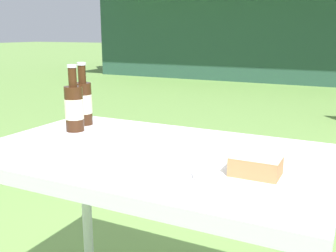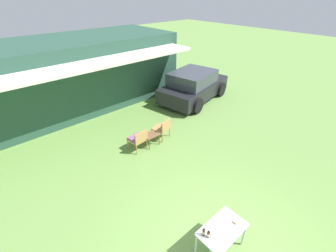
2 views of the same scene
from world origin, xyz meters
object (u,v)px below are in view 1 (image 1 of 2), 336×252
at_px(cola_bottle_near, 74,107).
at_px(cola_bottle_far, 83,102).
at_px(patio_table, 153,175).
at_px(cake_on_plate, 248,170).

distance_m(cola_bottle_near, cola_bottle_far, 0.09).
xyz_separation_m(patio_table, cake_on_plate, (0.30, -0.09, 0.09)).
relative_size(patio_table, cake_on_plate, 4.26).
xyz_separation_m(cake_on_plate, cola_bottle_near, (-0.64, 0.17, 0.06)).
height_order(patio_table, cola_bottle_near, cola_bottle_near).
bearing_deg(patio_table, cake_on_plate, -16.52).
bearing_deg(cake_on_plate, cola_bottle_far, 158.83).
bearing_deg(cake_on_plate, cola_bottle_near, 165.00).
height_order(cake_on_plate, cola_bottle_near, cola_bottle_near).
height_order(cake_on_plate, cola_bottle_far, cola_bottle_far).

